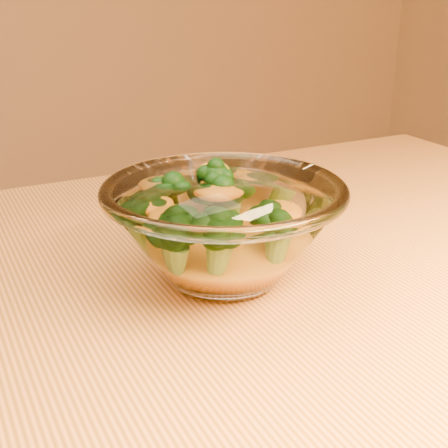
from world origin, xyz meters
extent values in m
cube|color=#E18B43|center=(0.00, 0.00, 0.73)|extent=(1.20, 0.80, 0.04)
cylinder|color=brown|center=(0.54, 0.34, 0.35)|extent=(0.06, 0.06, 0.71)
ellipsoid|color=white|center=(0.09, 0.06, 0.76)|extent=(0.09, 0.09, 0.02)
torus|color=white|center=(0.09, 0.06, 0.83)|extent=(0.20, 0.20, 0.01)
ellipsoid|color=orange|center=(0.09, 0.06, 0.78)|extent=(0.11, 0.11, 0.03)
camera|label=1|loc=(-0.13, -0.37, 1.00)|focal=50.00mm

